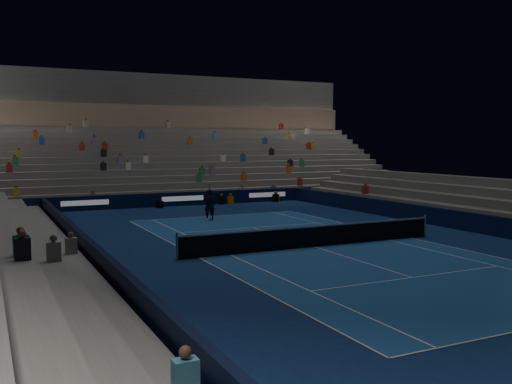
{
  "coord_description": "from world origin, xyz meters",
  "views": [
    {
      "loc": [
        -13.24,
        -21.29,
        4.65
      ],
      "look_at": [
        0.0,
        6.0,
        2.0
      ],
      "focal_mm": 39.67,
      "sensor_mm": 36.0,
      "label": 1
    }
  ],
  "objects": [
    {
      "name": "ground",
      "position": [
        0.0,
        0.0,
        0.0
      ],
      "size": [
        90.0,
        90.0,
        0.0
      ],
      "primitive_type": "plane",
      "color": "navy",
      "rests_on": "ground"
    },
    {
      "name": "court_surface",
      "position": [
        0.0,
        0.0,
        0.01
      ],
      "size": [
        10.97,
        23.77,
        0.01
      ],
      "primitive_type": "cube",
      "color": "#1A4E92",
      "rests_on": "ground"
    },
    {
      "name": "sponsor_barrier_far",
      "position": [
        0.0,
        18.5,
        0.5
      ],
      "size": [
        44.0,
        0.25,
        1.0
      ],
      "primitive_type": "cube",
      "color": "black",
      "rests_on": "ground"
    },
    {
      "name": "sponsor_barrier_east",
      "position": [
        9.7,
        0.0,
        0.5
      ],
      "size": [
        0.25,
        37.0,
        1.0
      ],
      "primitive_type": "cube",
      "color": "black",
      "rests_on": "ground"
    },
    {
      "name": "sponsor_barrier_west",
      "position": [
        -9.7,
        0.0,
        0.5
      ],
      "size": [
        0.25,
        37.0,
        1.0
      ],
      "primitive_type": "cube",
      "color": "black",
      "rests_on": "ground"
    },
    {
      "name": "grandstand_main",
      "position": [
        0.0,
        27.9,
        3.38
      ],
      "size": [
        44.0,
        15.2,
        11.2
      ],
      "color": "slate",
      "rests_on": "ground"
    },
    {
      "name": "tennis_net",
      "position": [
        0.0,
        0.0,
        0.5
      ],
      "size": [
        12.9,
        0.1,
        1.1
      ],
      "color": "#B2B2B7",
      "rests_on": "ground"
    },
    {
      "name": "tennis_player",
      "position": [
        -1.07,
        10.2,
        0.94
      ],
      "size": [
        0.74,
        0.55,
        1.87
      ],
      "primitive_type": "imported",
      "rotation": [
        0.0,
        0.0,
        2.99
      ],
      "color": "black",
      "rests_on": "ground"
    },
    {
      "name": "broadcast_camera",
      "position": [
        -1.92,
        17.81,
        0.27
      ],
      "size": [
        0.45,
        0.86,
        0.51
      ],
      "color": "black",
      "rests_on": "ground"
    }
  ]
}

